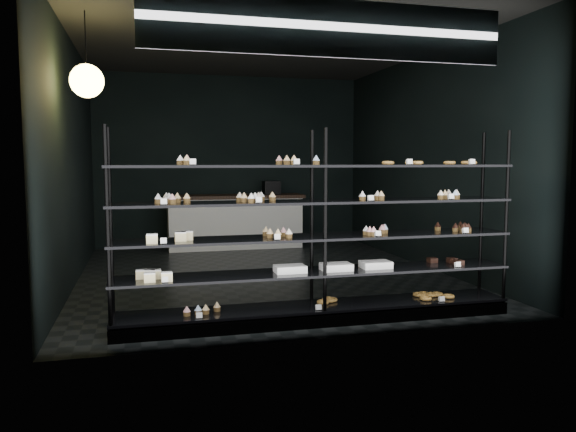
{
  "coord_description": "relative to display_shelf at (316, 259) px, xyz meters",
  "views": [
    {
      "loc": [
        -1.61,
        -7.7,
        1.6
      ],
      "look_at": [
        -0.12,
        -1.9,
        1.01
      ],
      "focal_mm": 35.0,
      "sensor_mm": 36.0,
      "label": 1
    }
  ],
  "objects": [
    {
      "name": "room",
      "position": [
        -0.03,
        2.45,
        0.97
      ],
      "size": [
        5.01,
        6.01,
        3.2
      ],
      "color": "black",
      "rests_on": "ground"
    },
    {
      "name": "display_shelf",
      "position": [
        0.0,
        0.0,
        0.0
      ],
      "size": [
        4.0,
        0.5,
        1.91
      ],
      "color": "black",
      "rests_on": "room"
    },
    {
      "name": "signage",
      "position": [
        -0.03,
        -0.48,
        2.12
      ],
      "size": [
        3.3,
        0.05,
        0.5
      ],
      "color": "#100E46",
      "rests_on": "room"
    },
    {
      "name": "pendant_lamp",
      "position": [
        -2.2,
        1.19,
        1.82
      ],
      "size": [
        0.35,
        0.35,
        0.91
      ],
      "color": "black",
      "rests_on": "room"
    },
    {
      "name": "service_counter",
      "position": [
        -0.01,
        4.95,
        -0.13
      ],
      "size": [
        2.52,
        0.65,
        1.23
      ],
      "color": "silver",
      "rests_on": "room"
    }
  ]
}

